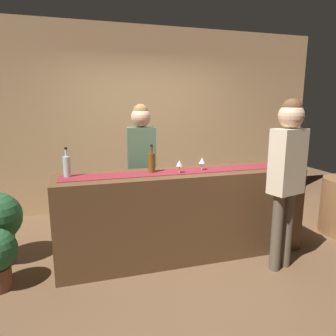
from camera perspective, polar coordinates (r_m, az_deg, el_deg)
ground_plane at (r=3.68m, az=2.73°, el=-15.69°), size 10.00×10.00×0.00m
back_wall at (r=5.10m, az=-4.18°, el=8.96°), size 6.00×0.12×2.90m
bar_counter at (r=3.48m, az=2.81°, el=-8.54°), size 2.73×0.60×0.98m
counter_runner_cloth at (r=3.34m, az=2.90°, el=-0.62°), size 2.60×0.28×0.01m
wine_bottle_amber at (r=3.26m, az=-3.08°, el=1.06°), size 0.07×0.07×0.30m
wine_bottle_clear at (r=3.22m, az=-18.30°, el=0.34°), size 0.07×0.07×0.30m
wine_glass_near_customer at (r=3.40m, az=6.35°, el=1.30°), size 0.07×0.07×0.14m
wine_glass_mid_counter at (r=3.23m, az=2.12°, el=0.83°), size 0.07×0.07×0.14m
bartender at (r=3.79m, az=-4.96°, el=1.97°), size 0.36×0.24×1.70m
customer_sipping at (r=3.25m, az=21.28°, el=0.26°), size 0.38×0.28×1.75m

